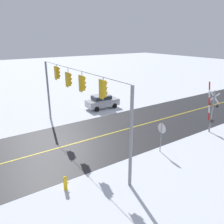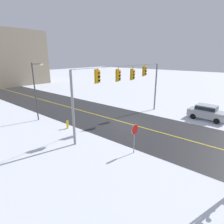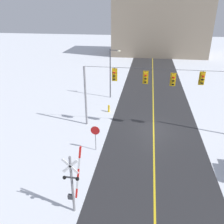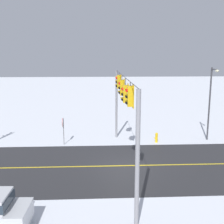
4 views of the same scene
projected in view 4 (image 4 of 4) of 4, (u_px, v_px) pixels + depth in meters
ground_plane at (123, 166)px, 19.65m from camera, size 160.00×160.00×0.00m
road_asphalt at (208, 164)px, 19.94m from camera, size 9.00×80.00×0.01m
lane_centre_line at (208, 164)px, 19.94m from camera, size 0.14×72.00×0.01m
signal_span at (123, 103)px, 18.75m from camera, size 14.20×0.47×6.22m
stop_sign at (63, 125)px, 23.98m from camera, size 0.80×0.09×2.35m
streetlamp_near at (211, 97)px, 24.73m from camera, size 1.39×0.28×6.50m
fire_hydrant at (156, 137)px, 24.81m from camera, size 0.24×0.31×0.88m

